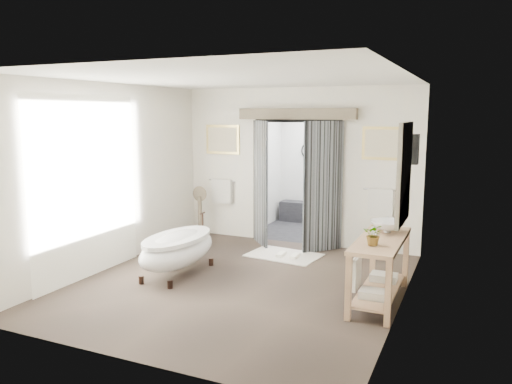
# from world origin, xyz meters

# --- Properties ---
(ground_plane) EXTENTS (5.00, 5.00, 0.00)m
(ground_plane) POSITION_xyz_m (0.00, 0.00, 0.00)
(ground_plane) COLOR #4D3E34
(room_shell) EXTENTS (4.52, 5.02, 2.91)m
(room_shell) POSITION_xyz_m (-0.04, -0.13, 1.86)
(room_shell) COLOR silver
(room_shell) RESTS_ON ground_plane
(shower_room) EXTENTS (2.22, 2.01, 2.51)m
(shower_room) POSITION_xyz_m (0.00, 3.99, 0.91)
(shower_room) COLOR black
(shower_room) RESTS_ON ground_plane
(back_wall_dressing) EXTENTS (3.82, 0.72, 2.52)m
(back_wall_dressing) POSITION_xyz_m (0.00, 2.32, 1.56)
(back_wall_dressing) COLOR black
(back_wall_dressing) RESTS_ON ground_plane
(clawfoot_tub) EXTENTS (0.75, 1.67, 0.82)m
(clawfoot_tub) POSITION_xyz_m (-1.04, 0.00, 0.40)
(clawfoot_tub) COLOR black
(clawfoot_tub) RESTS_ON ground_plane
(vanity) EXTENTS (0.57, 1.60, 0.85)m
(vanity) POSITION_xyz_m (1.95, 0.08, 0.51)
(vanity) COLOR tan
(vanity) RESTS_ON ground_plane
(pedestal_mirror) EXTENTS (0.30, 0.20, 1.03)m
(pedestal_mirror) POSITION_xyz_m (-1.87, 2.10, 0.44)
(pedestal_mirror) COLOR brown
(pedestal_mirror) RESTS_ON ground_plane
(rug) EXTENTS (1.29, 0.94, 0.01)m
(rug) POSITION_xyz_m (0.09, 1.59, 0.01)
(rug) COLOR silver
(rug) RESTS_ON ground_plane
(slippers) EXTENTS (0.37, 0.28, 0.05)m
(slippers) POSITION_xyz_m (0.19, 1.51, 0.04)
(slippers) COLOR white
(slippers) RESTS_ON rug
(basin) EXTENTS (0.59, 0.59, 0.16)m
(basin) POSITION_xyz_m (1.99, 0.46, 0.93)
(basin) COLOR white
(basin) RESTS_ON vanity
(plant) EXTENTS (0.25, 0.21, 0.27)m
(plant) POSITION_xyz_m (1.95, -0.29, 0.99)
(plant) COLOR gray
(plant) RESTS_ON vanity
(soap_bottle_a) EXTENTS (0.09, 0.09, 0.17)m
(soap_bottle_a) POSITION_xyz_m (1.87, 0.17, 0.93)
(soap_bottle_a) COLOR gray
(soap_bottle_a) RESTS_ON vanity
(soap_bottle_b) EXTENTS (0.13, 0.13, 0.15)m
(soap_bottle_b) POSITION_xyz_m (1.93, 0.81, 0.92)
(soap_bottle_b) COLOR gray
(soap_bottle_b) RESTS_ON vanity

